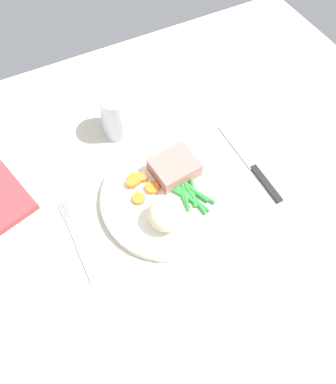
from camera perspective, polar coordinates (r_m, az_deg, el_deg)
dining_table at (r=65.07cm, az=-2.33°, el=-2.12°), size 120.00×90.00×2.00cm
dinner_plate at (r=63.76cm, az=-0.00°, el=-0.82°), size 24.52×24.52×1.60cm
meat_portion at (r=64.42cm, az=1.07°, el=4.04°), size 8.63×7.58×3.12cm
mashed_potatoes at (r=58.59cm, az=0.04°, el=-3.46°), size 6.08×6.33×4.80cm
carrot_slices at (r=63.75cm, az=-4.54°, el=1.12°), size 5.58×6.41×1.22cm
green_beans at (r=62.88cm, az=3.42°, el=-0.27°), size 6.67×9.81×0.89cm
fork at (r=62.62cm, az=-14.62°, el=-7.65°), size 1.44×16.60×0.40cm
knife at (r=70.42cm, az=13.32°, el=4.55°), size 1.70×20.50×0.64cm
water_glass at (r=71.91cm, az=-8.04°, el=12.19°), size 7.10×7.10×9.38cm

